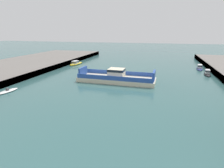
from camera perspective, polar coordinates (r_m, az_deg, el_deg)
chain_ferry at (r=47.19m, az=1.40°, el=2.03°), size 20.10×6.82×3.42m
moored_boat_near_left at (r=45.36m, az=-30.01°, el=-1.93°), size 2.17×5.04×0.87m
moored_boat_near_right at (r=61.47m, az=27.85°, el=3.07°), size 2.16×5.83×1.62m
moored_boat_far_left at (r=73.50m, az=-11.36°, el=6.49°), size 3.27×8.34×1.51m
moored_boat_upstream_b at (r=70.11m, az=25.90°, el=4.74°), size 2.75×7.17×1.56m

